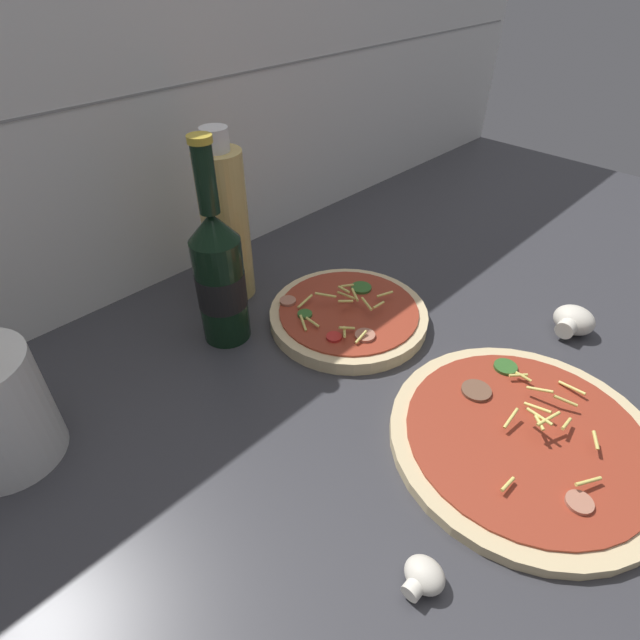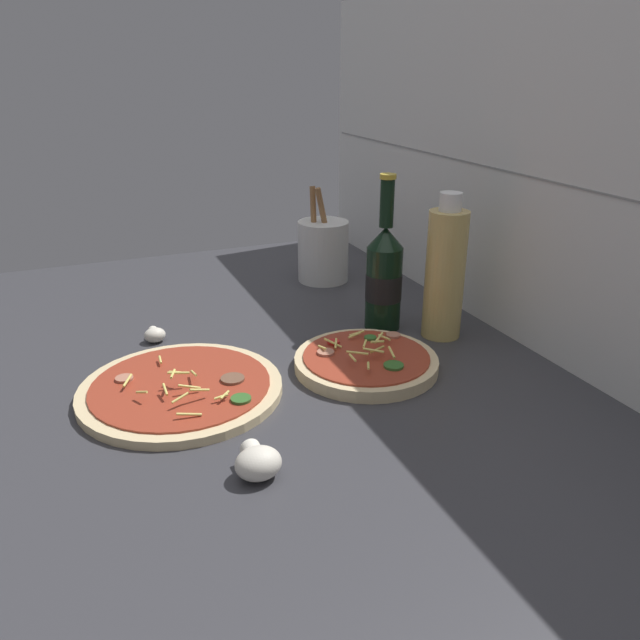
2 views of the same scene
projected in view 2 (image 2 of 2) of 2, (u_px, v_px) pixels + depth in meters
counter_slab at (277, 415)px, 86.34cm from camera, size 160.00×90.00×2.50cm
tile_backsplash at (566, 184)px, 91.41cm from camera, size 160.00×1.13×60.00cm
pizza_near at (181, 389)px, 89.13cm from camera, size 28.99×28.99×4.36cm
pizza_far at (366, 362)px, 96.48cm from camera, size 22.24×22.24×4.79cm
beer_bottle at (384, 276)px, 108.47cm from camera, size 6.40×6.40×27.16cm
oil_bottle at (445, 272)px, 104.48cm from camera, size 6.67×6.67×24.80cm
mushroom_left at (258, 462)px, 70.94cm from camera, size 5.72×5.45×3.81cm
mushroom_right at (155, 335)px, 105.72cm from camera, size 3.78×3.60×2.52cm
utensil_crock at (323, 250)px, 133.76cm from camera, size 10.83×10.83×20.35cm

